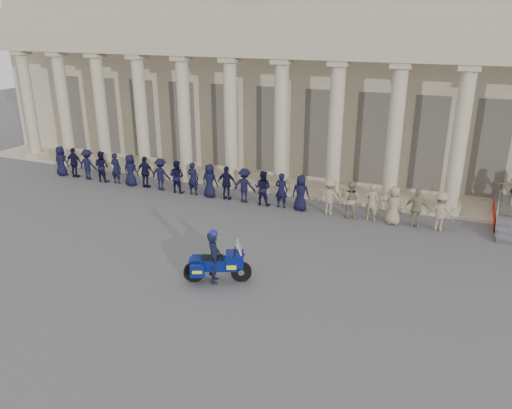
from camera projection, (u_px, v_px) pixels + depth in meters
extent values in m
plane|color=#4D4D50|center=(234.00, 266.00, 17.05)|extent=(90.00, 90.00, 0.00)
cube|color=tan|center=(345.00, 83.00, 28.42)|extent=(40.00, 10.00, 9.00)
cube|color=tan|center=(310.00, 189.00, 24.62)|extent=(40.00, 2.60, 0.15)
cube|color=tan|center=(310.00, 47.00, 21.58)|extent=(35.80, 1.00, 1.00)
cube|color=tan|center=(311.00, 20.00, 21.20)|extent=(35.80, 1.00, 1.20)
cube|color=tan|center=(37.00, 154.00, 30.00)|extent=(0.90, 0.90, 0.30)
cylinder|color=tan|center=(29.00, 105.00, 28.97)|extent=(0.64, 0.64, 5.60)
cube|color=tan|center=(21.00, 53.00, 27.95)|extent=(0.85, 0.85, 0.24)
cube|color=tan|center=(71.00, 159.00, 29.06)|extent=(0.90, 0.90, 0.30)
cylinder|color=tan|center=(64.00, 108.00, 28.03)|extent=(0.64, 0.64, 5.60)
cube|color=tan|center=(57.00, 54.00, 27.00)|extent=(0.85, 0.85, 0.24)
cube|color=tan|center=(107.00, 163.00, 28.11)|extent=(0.90, 0.90, 0.30)
cylinder|color=tan|center=(101.00, 111.00, 27.08)|extent=(0.64, 0.64, 5.60)
cube|color=tan|center=(95.00, 55.00, 26.06)|extent=(0.85, 0.85, 0.24)
cube|color=tan|center=(146.00, 168.00, 27.17)|extent=(0.90, 0.90, 0.30)
cylinder|color=tan|center=(141.00, 114.00, 26.13)|extent=(0.64, 0.64, 5.60)
cube|color=tan|center=(137.00, 56.00, 25.11)|extent=(0.85, 0.85, 0.24)
cube|color=tan|center=(187.00, 174.00, 26.22)|extent=(0.90, 0.90, 0.30)
cylinder|color=tan|center=(184.00, 118.00, 25.19)|extent=(0.64, 0.64, 5.60)
cube|color=tan|center=(181.00, 58.00, 24.16)|extent=(0.85, 0.85, 0.24)
cube|color=tan|center=(232.00, 180.00, 25.27)|extent=(0.90, 0.90, 0.30)
cylinder|color=tan|center=(231.00, 122.00, 24.24)|extent=(0.64, 0.64, 5.60)
cube|color=tan|center=(230.00, 59.00, 23.22)|extent=(0.85, 0.85, 0.24)
cube|color=tan|center=(280.00, 186.00, 24.33)|extent=(0.90, 0.90, 0.30)
cylinder|color=tan|center=(281.00, 126.00, 23.29)|extent=(0.64, 0.64, 5.60)
cube|color=tan|center=(282.00, 61.00, 22.27)|extent=(0.85, 0.85, 0.24)
cube|color=tan|center=(332.00, 193.00, 23.38)|extent=(0.90, 0.90, 0.30)
cylinder|color=tan|center=(335.00, 130.00, 22.35)|extent=(0.64, 0.64, 5.60)
cube|color=tan|center=(339.00, 63.00, 21.32)|extent=(0.85, 0.85, 0.24)
cube|color=tan|center=(388.00, 200.00, 22.43)|extent=(0.90, 0.90, 0.30)
cylinder|color=tan|center=(394.00, 135.00, 21.40)|extent=(0.64, 0.64, 5.60)
cube|color=tan|center=(401.00, 65.00, 20.38)|extent=(0.85, 0.85, 0.24)
cube|color=tan|center=(449.00, 208.00, 21.49)|extent=(0.90, 0.90, 0.30)
cylinder|color=tan|center=(459.00, 141.00, 20.45)|extent=(0.64, 0.64, 5.60)
cube|color=tan|center=(470.00, 67.00, 19.43)|extent=(0.85, 0.85, 0.24)
cube|color=black|center=(73.00, 113.00, 30.49)|extent=(1.30, 0.12, 4.20)
cube|color=black|center=(107.00, 116.00, 29.54)|extent=(1.30, 0.12, 4.20)
cube|color=black|center=(144.00, 119.00, 28.59)|extent=(1.30, 0.12, 4.20)
cube|color=black|center=(183.00, 122.00, 27.65)|extent=(1.30, 0.12, 4.20)
cube|color=black|center=(225.00, 126.00, 26.70)|extent=(1.30, 0.12, 4.20)
cube|color=black|center=(270.00, 130.00, 25.75)|extent=(1.30, 0.12, 4.20)
cube|color=black|center=(319.00, 134.00, 24.81)|extent=(1.30, 0.12, 4.20)
cube|color=black|center=(372.00, 139.00, 23.86)|extent=(1.30, 0.12, 4.20)
cube|color=black|center=(428.00, 144.00, 22.92)|extent=(1.30, 0.12, 4.20)
cube|color=black|center=(490.00, 149.00, 21.97)|extent=(1.30, 0.12, 4.20)
imported|color=black|center=(61.00, 161.00, 26.70)|extent=(0.79, 0.51, 1.61)
imported|color=black|center=(74.00, 163.00, 26.37)|extent=(0.94, 0.39, 1.61)
imported|color=black|center=(88.00, 164.00, 26.04)|extent=(1.04, 0.60, 1.61)
imported|color=black|center=(102.00, 166.00, 25.72)|extent=(0.78, 0.61, 1.61)
imported|color=black|center=(116.00, 168.00, 25.39)|extent=(0.59, 0.38, 1.61)
imported|color=black|center=(131.00, 170.00, 25.06)|extent=(0.79, 0.51, 1.61)
imported|color=black|center=(146.00, 172.00, 24.74)|extent=(0.94, 0.39, 1.61)
imported|color=black|center=(161.00, 174.00, 24.41)|extent=(1.04, 0.60, 1.61)
imported|color=black|center=(177.00, 176.00, 24.08)|extent=(0.78, 0.61, 1.61)
imported|color=black|center=(193.00, 179.00, 23.75)|extent=(0.59, 0.38, 1.61)
imported|color=black|center=(210.00, 181.00, 23.43)|extent=(0.79, 0.51, 1.61)
imported|color=black|center=(227.00, 183.00, 23.10)|extent=(0.94, 0.39, 1.61)
imported|color=black|center=(245.00, 185.00, 22.77)|extent=(1.04, 0.60, 1.61)
imported|color=black|center=(263.00, 188.00, 22.45)|extent=(0.78, 0.61, 1.61)
imported|color=black|center=(281.00, 190.00, 22.12)|extent=(0.59, 0.38, 1.61)
imported|color=black|center=(301.00, 193.00, 21.79)|extent=(0.79, 0.51, 1.61)
imported|color=gray|center=(330.00, 197.00, 21.32)|extent=(1.04, 0.60, 1.61)
imported|color=gray|center=(350.00, 200.00, 20.99)|extent=(0.78, 0.61, 1.61)
imported|color=gray|center=(372.00, 202.00, 20.67)|extent=(0.59, 0.38, 1.61)
imported|color=gray|center=(394.00, 205.00, 20.34)|extent=(0.79, 0.51, 1.61)
imported|color=gray|center=(417.00, 208.00, 20.01)|extent=(0.94, 0.39, 1.61)
imported|color=gray|center=(440.00, 212.00, 19.69)|extent=(1.04, 0.60, 1.61)
cube|color=#A4180D|center=(494.00, 213.00, 20.78)|extent=(0.04, 2.73, 0.67)
cube|color=gray|center=(512.00, 242.00, 18.69)|extent=(1.10, 0.28, 0.19)
cube|color=gray|center=(512.00, 234.00, 18.87)|extent=(1.10, 0.28, 0.19)
cylinder|color=black|center=(241.00, 272.00, 15.99)|extent=(0.67, 0.40, 0.67)
cylinder|color=black|center=(194.00, 272.00, 15.97)|extent=(0.67, 0.40, 0.67)
cube|color=navy|center=(219.00, 264.00, 15.88)|extent=(1.24, 0.86, 0.38)
cube|color=navy|center=(235.00, 259.00, 15.83)|extent=(0.72, 0.71, 0.46)
cube|color=silver|center=(235.00, 266.00, 15.91)|extent=(0.33, 0.37, 0.12)
cube|color=#B2BFCC|center=(240.00, 249.00, 15.71)|extent=(0.38, 0.51, 0.54)
cube|color=black|center=(212.00, 258.00, 15.81)|extent=(0.74, 0.58, 0.10)
cube|color=navy|center=(195.00, 262.00, 15.84)|extent=(0.46, 0.46, 0.22)
cube|color=navy|center=(197.00, 271.00, 15.59)|extent=(0.51, 0.39, 0.40)
cube|color=#F1F00C|center=(197.00, 271.00, 15.59)|extent=(0.38, 0.34, 0.10)
cube|color=navy|center=(199.00, 261.00, 16.20)|extent=(0.51, 0.39, 0.40)
cube|color=#F1F00C|center=(199.00, 261.00, 16.20)|extent=(0.38, 0.34, 0.10)
cylinder|color=silver|center=(204.00, 269.00, 16.21)|extent=(0.60, 0.34, 0.10)
cylinder|color=black|center=(235.00, 252.00, 15.75)|extent=(0.32, 0.66, 0.04)
imported|color=black|center=(214.00, 257.00, 15.80)|extent=(0.63, 0.74, 1.72)
sphere|color=navy|center=(213.00, 234.00, 15.51)|extent=(0.28, 0.28, 0.28)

